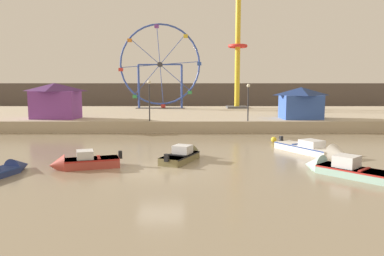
% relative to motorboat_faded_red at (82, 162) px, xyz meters
% --- Properties ---
extents(ground_plane, '(240.00, 240.00, 0.00)m').
position_rel_motorboat_faded_red_xyz_m(ground_plane, '(4.46, -0.58, -0.34)').
color(ground_plane, gray).
extents(quay_promenade, '(110.00, 20.88, 1.10)m').
position_rel_motorboat_faded_red_xyz_m(quay_promenade, '(4.46, 24.30, 0.21)').
color(quay_promenade, '#B7A88E').
rests_on(quay_promenade, ground_plane).
extents(distant_town_skyline, '(140.00, 3.00, 4.40)m').
position_rel_motorboat_faded_red_xyz_m(distant_town_skyline, '(4.46, 46.86, 1.86)').
color(distant_town_skyline, '#564C47').
rests_on(distant_town_skyline, ground_plane).
extents(motorboat_faded_red, '(3.96, 2.29, 1.31)m').
position_rel_motorboat_faded_red_xyz_m(motorboat_faded_red, '(0.00, 0.00, 0.00)').
color(motorboat_faded_red, '#B24238').
rests_on(motorboat_faded_red, ground_plane).
extents(motorboat_white_red_stripe, '(4.04, 5.70, 1.38)m').
position_rel_motorboat_faded_red_xyz_m(motorboat_white_red_stripe, '(14.38, 3.75, -0.04)').
color(motorboat_white_red_stripe, silver).
rests_on(motorboat_white_red_stripe, ground_plane).
extents(motorboat_olive_wood, '(2.75, 4.05, 1.33)m').
position_rel_motorboat_faded_red_xyz_m(motorboat_olive_wood, '(5.69, 2.27, -0.04)').
color(motorboat_olive_wood, olive).
rests_on(motorboat_olive_wood, ground_plane).
extents(motorboat_seafoam, '(4.10, 4.26, 1.48)m').
position_rel_motorboat_faded_red_xyz_m(motorboat_seafoam, '(13.82, -1.33, -0.02)').
color(motorboat_seafoam, '#93BCAD').
rests_on(motorboat_seafoam, ground_plane).
extents(ferris_wheel_blue_frame, '(11.13, 1.20, 11.32)m').
position_rel_motorboat_faded_red_xyz_m(ferris_wheel_blue_frame, '(1.85, 30.42, 6.45)').
color(ferris_wheel_blue_frame, '#334CA8').
rests_on(ferris_wheel_blue_frame, quay_promenade).
extents(drop_tower_yellow_tower, '(2.80, 2.80, 15.82)m').
position_rel_motorboat_faded_red_xyz_m(drop_tower_yellow_tower, '(12.37, 31.20, 7.87)').
color(drop_tower_yellow_tower, gold).
rests_on(drop_tower_yellow_tower, quay_promenade).
extents(carnival_booth_purple_stall, '(5.05, 3.28, 3.52)m').
position_rel_motorboat_faded_red_xyz_m(carnival_booth_purple_stall, '(-7.37, 16.62, 2.60)').
color(carnival_booth_purple_stall, purple).
rests_on(carnival_booth_purple_stall, quay_promenade).
extents(carnival_booth_blue_tent, '(4.19, 3.27, 3.12)m').
position_rel_motorboat_faded_red_xyz_m(carnival_booth_blue_tent, '(16.90, 16.45, 2.39)').
color(carnival_booth_blue_tent, '#3356B7').
rests_on(carnival_booth_blue_tent, quay_promenade).
extents(promenade_lamp_near, '(0.32, 0.32, 3.77)m').
position_rel_motorboat_faded_red_xyz_m(promenade_lamp_near, '(2.20, 14.33, 3.25)').
color(promenade_lamp_near, '#2D2D33').
rests_on(promenade_lamp_near, quay_promenade).
extents(promenade_lamp_far, '(0.32, 0.32, 3.45)m').
position_rel_motorboat_faded_red_xyz_m(promenade_lamp_far, '(11.37, 14.33, 3.06)').
color(promenade_lamp_far, '#2D2D33').
rests_on(promenade_lamp_far, quay_promenade).
extents(mooring_buoy_orange, '(0.44, 0.44, 0.44)m').
position_rel_motorboat_faded_red_xyz_m(mooring_buoy_orange, '(12.63, 8.79, -0.12)').
color(mooring_buoy_orange, yellow).
rests_on(mooring_buoy_orange, ground_plane).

